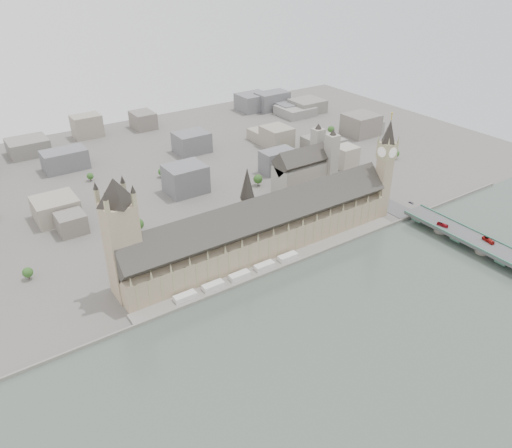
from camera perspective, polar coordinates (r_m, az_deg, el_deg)
ground at (r=438.38m, az=2.03°, el=-4.18°), size 900.00×900.00×0.00m
river_thames at (r=350.24m, az=18.78°, el=-16.44°), size 600.00×600.00×0.00m
embankment_wall at (r=427.64m, az=3.22°, el=-4.93°), size 600.00×1.50×3.00m
river_terrace at (r=432.84m, az=2.62°, el=-4.53°), size 270.00×15.00×2.00m
terrace_tents at (r=412.77m, az=-1.90°, el=-5.89°), size 118.00×7.00×4.00m
palace_of_westminster at (r=440.01m, az=0.58°, el=-0.55°), size 265.00×40.73×55.44m
elizabeth_tower at (r=501.23m, az=14.57°, el=6.87°), size 17.00×17.00×107.50m
victoria_tower at (r=382.26m, az=-15.17°, el=-1.05°), size 30.00×30.00×100.00m
central_tower at (r=423.19m, az=-1.00°, el=3.56°), size 13.00×13.00×48.00m
westminster_bridge at (r=492.79m, az=23.80°, el=-2.14°), size 25.00×325.00×10.25m
westminster_abbey at (r=553.12m, az=5.63°, el=6.14°), size 68.00×36.00×64.00m
city_skyline_inland at (r=622.07m, az=-11.42°, el=7.78°), size 720.00×360.00×38.00m
park_trees at (r=472.35m, az=-3.21°, el=-0.46°), size 110.00×30.00×15.00m
red_bus_north at (r=500.14m, az=20.54°, el=-0.09°), size 4.83×10.98×2.98m
red_bus_south at (r=489.60m, az=25.01°, el=-1.71°), size 4.69×12.40×3.37m
car_approach at (r=534.07m, az=17.31°, el=2.32°), size 2.84×5.79×1.62m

